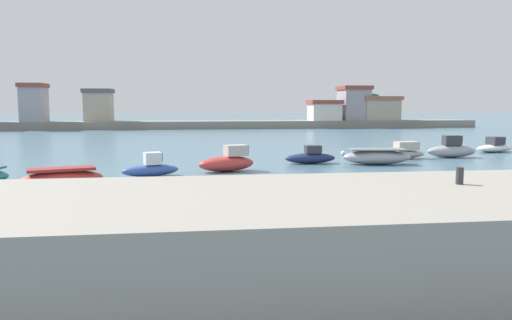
# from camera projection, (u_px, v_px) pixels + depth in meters

# --- Properties ---
(ground_plane) EXTENTS (400.00, 400.00, 0.00)m
(ground_plane) POSITION_uv_depth(u_px,v_px,m) (114.00, 226.00, 18.69)
(ground_plane) COLOR slate
(seawall_embankment) EXTENTS (79.11, 7.11, 2.22)m
(seawall_embankment) POSITION_uv_depth(u_px,v_px,m) (76.00, 243.00, 12.42)
(seawall_embankment) COLOR gray
(seawall_embankment) RESTS_ON ground
(mooring_bollard) EXTENTS (0.22, 0.22, 0.50)m
(mooring_bollard) POSITION_uv_depth(u_px,v_px,m) (460.00, 176.00, 14.46)
(mooring_bollard) COLOR #2D2D33
(mooring_bollard) RESTS_ON seawall_embankment
(moored_boat_2) EXTENTS (4.57, 2.65, 1.07)m
(moored_boat_2) POSITION_uv_depth(u_px,v_px,m) (62.00, 178.00, 27.27)
(moored_boat_2) COLOR #C63833
(moored_boat_2) RESTS_ON ground
(moored_boat_3) EXTENTS (3.73, 2.10, 1.51)m
(moored_boat_3) POSITION_uv_depth(u_px,v_px,m) (151.00, 168.00, 31.33)
(moored_boat_3) COLOR #3856A8
(moored_boat_3) RESTS_ON ground
(moored_boat_4) EXTENTS (4.18, 2.60, 1.75)m
(moored_boat_4) POSITION_uv_depth(u_px,v_px,m) (228.00, 162.00, 33.65)
(moored_boat_4) COLOR #C63833
(moored_boat_4) RESTS_ON ground
(moored_boat_5) EXTENTS (3.98, 1.54, 1.37)m
(moored_boat_5) POSITION_uv_depth(u_px,v_px,m) (311.00, 157.00, 38.07)
(moored_boat_5) COLOR navy
(moored_boat_5) RESTS_ON ground
(moored_boat_6) EXTENTS (5.26, 2.48, 1.18)m
(moored_boat_6) POSITION_uv_depth(u_px,v_px,m) (377.00, 157.00, 37.50)
(moored_boat_6) COLOR #9E9EA3
(moored_boat_6) RESTS_ON ground
(moored_boat_7) EXTENTS (5.14, 2.05, 1.40)m
(moored_boat_7) POSITION_uv_depth(u_px,v_px,m) (398.00, 153.00, 41.23)
(moored_boat_7) COLOR #9E9EA3
(moored_boat_7) RESTS_ON ground
(moored_boat_8) EXTENTS (4.27, 1.52, 1.86)m
(moored_boat_8) POSITION_uv_depth(u_px,v_px,m) (452.00, 150.00, 42.25)
(moored_boat_8) COLOR #9E9EA3
(moored_boat_8) RESTS_ON ground
(moored_boat_9) EXTENTS (4.53, 2.76, 1.43)m
(moored_boat_9) POSITION_uv_depth(u_px,v_px,m) (495.00, 147.00, 46.92)
(moored_boat_9) COLOR white
(moored_boat_9) RESTS_ON ground
(mooring_buoy_0) EXTENTS (0.43, 0.43, 0.43)m
(mooring_buoy_0) POSITION_uv_depth(u_px,v_px,m) (343.00, 153.00, 43.75)
(mooring_buoy_0) COLOR white
(mooring_buoy_0) RESTS_ON ground
(mooring_buoy_1) EXTENTS (0.36, 0.36, 0.36)m
(mooring_buoy_1) POSITION_uv_depth(u_px,v_px,m) (400.00, 145.00, 52.68)
(mooring_buoy_1) COLOR orange
(mooring_buoy_1) RESTS_ON ground
(distant_shoreline) EXTENTS (112.94, 7.60, 7.93)m
(distant_shoreline) POSITION_uv_depth(u_px,v_px,m) (201.00, 116.00, 90.69)
(distant_shoreline) COLOR gray
(distant_shoreline) RESTS_ON ground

